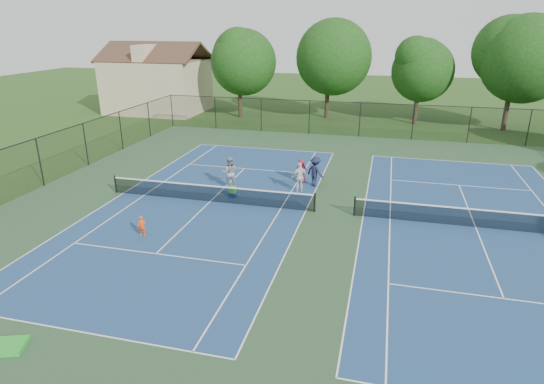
% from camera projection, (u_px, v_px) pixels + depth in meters
% --- Properties ---
extents(ground, '(140.00, 140.00, 0.00)m').
position_uv_depth(ground, '(334.00, 214.00, 24.04)').
color(ground, '#234716').
rests_on(ground, ground).
extents(court_pad, '(36.00, 36.00, 0.01)m').
position_uv_depth(court_pad, '(334.00, 214.00, 24.04)').
color(court_pad, '#2A4B2C').
rests_on(court_pad, ground).
extents(tennis_court_left, '(12.00, 23.83, 1.07)m').
position_uv_depth(tennis_court_left, '(210.00, 200.00, 25.62)').
color(tennis_court_left, navy).
rests_on(tennis_court_left, ground).
extents(tennis_court_right, '(12.00, 23.83, 1.07)m').
position_uv_depth(tennis_court_right, '(476.00, 226.00, 22.39)').
color(tennis_court_right, navy).
rests_on(tennis_court_right, ground).
extents(perimeter_fence, '(36.08, 36.08, 3.02)m').
position_uv_depth(perimeter_fence, '(335.00, 185.00, 23.48)').
color(perimeter_fence, black).
rests_on(perimeter_fence, ground).
extents(tree_back_a, '(6.80, 6.80, 9.15)m').
position_uv_depth(tree_back_a, '(239.00, 59.00, 46.73)').
color(tree_back_a, '#2D2116').
rests_on(tree_back_a, ground).
extents(tree_back_b, '(7.60, 7.60, 10.03)m').
position_uv_depth(tree_back_b, '(329.00, 53.00, 46.28)').
color(tree_back_b, '#2D2116').
rests_on(tree_back_b, ground).
extents(tree_back_c, '(6.00, 6.00, 8.40)m').
position_uv_depth(tree_back_c, '(420.00, 67.00, 43.68)').
color(tree_back_c, '#2D2116').
rests_on(tree_back_c, ground).
extents(tree_back_d, '(7.80, 7.80, 10.37)m').
position_uv_depth(tree_back_d, '(516.00, 55.00, 40.45)').
color(tree_back_d, '#2D2116').
rests_on(tree_back_d, ground).
extents(clapboard_house, '(10.80, 8.10, 7.65)m').
position_uv_depth(clapboard_house, '(158.00, 84.00, 50.98)').
color(clapboard_house, tan).
rests_on(clapboard_house, ground).
extents(child_player, '(0.42, 0.33, 1.02)m').
position_uv_depth(child_player, '(142.00, 226.00, 21.36)').
color(child_player, '#FA4610').
rests_on(child_player, ground).
extents(instructor, '(1.15, 1.02, 1.96)m').
position_uv_depth(instructor, '(230.00, 172.00, 27.51)').
color(instructor, gray).
rests_on(instructor, ground).
extents(bystander_a, '(1.13, 0.96, 1.82)m').
position_uv_depth(bystander_a, '(300.00, 177.00, 26.90)').
color(bystander_a, silver).
rests_on(bystander_a, ground).
extents(bystander_b, '(1.40, 1.24, 1.88)m').
position_uv_depth(bystander_b, '(315.00, 172.00, 27.79)').
color(bystander_b, '#181D35').
rests_on(bystander_b, ground).
extents(bystander_c, '(0.80, 0.56, 1.54)m').
position_uv_depth(bystander_c, '(301.00, 171.00, 28.54)').
color(bystander_c, maroon).
rests_on(bystander_c, ground).
extents(ball_crate, '(0.45, 0.41, 0.28)m').
position_uv_depth(ball_crate, '(233.00, 195.00, 26.28)').
color(ball_crate, '#162F98').
rests_on(ball_crate, ground).
extents(ball_hopper, '(0.37, 0.32, 0.37)m').
position_uv_depth(ball_hopper, '(233.00, 190.00, 26.17)').
color(ball_hopper, green).
rests_on(ball_hopper, ball_crate).
extents(green_tarp, '(1.67, 1.29, 0.15)m').
position_uv_depth(green_tarp, '(0.00, 347.00, 14.03)').
color(green_tarp, '#249D16').
rests_on(green_tarp, ground).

